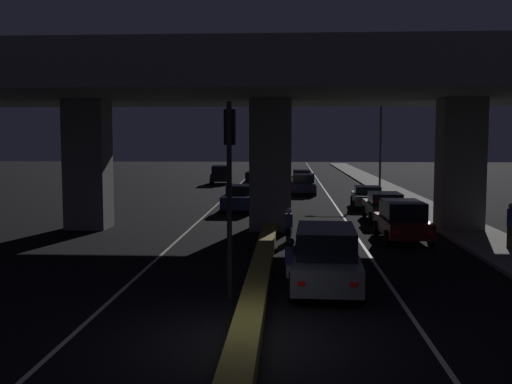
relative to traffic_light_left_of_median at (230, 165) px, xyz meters
name	(u,v)px	position (x,y,z in m)	size (l,w,h in m)	color
ground_plane	(247,341)	(0.72, -3.57, -3.60)	(200.00, 200.00, 0.00)	black
lane_line_left_inner	(230,193)	(-3.15, 31.43, -3.60)	(0.12, 126.00, 0.00)	beige
lane_line_right_inner	(327,193)	(4.58, 31.43, -3.60)	(0.12, 126.00, 0.00)	beige
median_divider	(278,190)	(0.72, 31.43, -3.37)	(0.63, 126.00, 0.45)	olive
sidewalk_right	(412,202)	(9.81, 24.43, -3.53)	(2.76, 126.00, 0.14)	gray
elevated_overpass	(264,85)	(0.39, 12.24, 3.21)	(37.84, 13.13, 8.95)	gray
traffic_light_left_of_median	(230,165)	(0.00, 0.00, 0.00)	(0.30, 0.49, 5.29)	black
street_lamp	(377,130)	(8.93, 34.98, 1.41)	(2.30, 0.32, 8.53)	#2D2D30
car_grey_lead	(326,257)	(2.66, 1.10, -2.69)	(2.17, 4.82, 1.77)	#515459
car_dark_red_second	(402,220)	(6.38, 9.41, -2.72)	(1.98, 4.26, 1.69)	#591414
car_dark_green_third	(384,206)	(6.57, 15.41, -2.81)	(1.95, 4.46, 1.52)	black
car_grey_fourth	(367,197)	(6.48, 21.66, -2.90)	(2.08, 4.27, 1.36)	#515459
car_dark_blue_fifth	(304,184)	(2.74, 30.49, -2.78)	(2.10, 4.22, 1.58)	#141938
car_silver_sixth	(301,179)	(2.61, 36.67, -2.79)	(1.92, 4.68, 1.58)	gray
car_dark_blue_lead_oncoming	(240,198)	(-1.34, 19.57, -2.83)	(2.06, 4.83, 1.54)	#141938
car_dark_blue_second_oncoming	(256,181)	(-1.14, 32.75, -2.76)	(1.99, 3.98, 1.61)	#141938
car_black_third_oncoming	(220,174)	(-5.01, 40.95, -2.66)	(1.96, 4.30, 1.76)	black
motorcycle_white_filtering_near	(290,266)	(1.64, 1.28, -2.99)	(0.33, 1.70, 1.42)	black
motorcycle_black_filtering_mid	(289,228)	(1.58, 8.62, -2.98)	(0.34, 1.86, 1.45)	black
pedestrian_on_sidewalk	(511,225)	(10.05, 7.15, -2.57)	(0.30, 0.30, 1.72)	#2D261E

